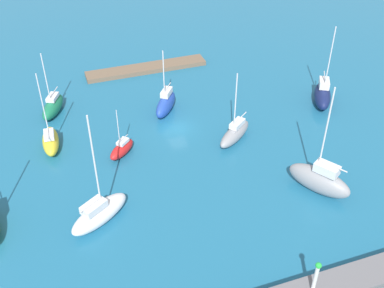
{
  "coord_description": "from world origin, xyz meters",
  "views": [
    {
      "loc": [
        15.95,
        51.55,
        37.04
      ],
      "look_at": [
        0.0,
        6.06,
        1.5
      ],
      "focal_mm": 43.41,
      "sensor_mm": 36.0,
      "label": 1
    }
  ],
  "objects_px": {
    "sailboat_white_mid_basin": "(99,213)",
    "sailboat_red_near_pier": "(122,149)",
    "sailboat_blue_lone_north": "(166,103)",
    "harbor_beacon": "(316,275)",
    "sailboat_gray_along_channel": "(320,179)",
    "sailboat_green_west_end": "(53,106)",
    "pier_dock": "(146,68)",
    "sailboat_navy_off_beacon": "(323,95)",
    "sailboat_gray_by_breakwater": "(235,133)",
    "sailboat_yellow_center_basin": "(50,141)"
  },
  "relations": [
    {
      "from": "sailboat_gray_along_channel",
      "to": "sailboat_white_mid_basin",
      "type": "distance_m",
      "value": 25.41
    },
    {
      "from": "sailboat_navy_off_beacon",
      "to": "sailboat_green_west_end",
      "type": "xyz_separation_m",
      "value": [
        38.82,
        -10.6,
        -0.32
      ]
    },
    {
      "from": "pier_dock",
      "to": "sailboat_yellow_center_basin",
      "type": "distance_m",
      "value": 24.79
    },
    {
      "from": "sailboat_blue_lone_north",
      "to": "sailboat_green_west_end",
      "type": "xyz_separation_m",
      "value": [
        15.74,
        -5.11,
        -0.26
      ]
    },
    {
      "from": "sailboat_gray_along_channel",
      "to": "sailboat_white_mid_basin",
      "type": "relative_size",
      "value": 1.02
    },
    {
      "from": "sailboat_white_mid_basin",
      "to": "sailboat_green_west_end",
      "type": "bearing_deg",
      "value": 62.95
    },
    {
      "from": "sailboat_yellow_center_basin",
      "to": "sailboat_red_near_pier",
      "type": "relative_size",
      "value": 1.58
    },
    {
      "from": "pier_dock",
      "to": "sailboat_navy_off_beacon",
      "type": "relative_size",
      "value": 1.66
    },
    {
      "from": "sailboat_navy_off_beacon",
      "to": "sailboat_green_west_end",
      "type": "relative_size",
      "value": 1.27
    },
    {
      "from": "sailboat_red_near_pier",
      "to": "sailboat_gray_by_breakwater",
      "type": "height_order",
      "value": "sailboat_gray_by_breakwater"
    },
    {
      "from": "sailboat_red_near_pier",
      "to": "sailboat_white_mid_basin",
      "type": "height_order",
      "value": "sailboat_white_mid_basin"
    },
    {
      "from": "sailboat_red_near_pier",
      "to": "sailboat_gray_by_breakwater",
      "type": "distance_m",
      "value": 15.24
    },
    {
      "from": "sailboat_red_near_pier",
      "to": "sailboat_navy_off_beacon",
      "type": "distance_m",
      "value": 31.56
    },
    {
      "from": "sailboat_blue_lone_north",
      "to": "harbor_beacon",
      "type": "bearing_deg",
      "value": 40.77
    },
    {
      "from": "sailboat_gray_along_channel",
      "to": "sailboat_red_near_pier",
      "type": "height_order",
      "value": "sailboat_gray_along_channel"
    },
    {
      "from": "sailboat_white_mid_basin",
      "to": "sailboat_red_near_pier",
      "type": "bearing_deg",
      "value": 33.24
    },
    {
      "from": "sailboat_gray_along_channel",
      "to": "sailboat_green_west_end",
      "type": "distance_m",
      "value": 39.13
    },
    {
      "from": "pier_dock",
      "to": "sailboat_navy_off_beacon",
      "type": "bearing_deg",
      "value": 139.22
    },
    {
      "from": "sailboat_yellow_center_basin",
      "to": "sailboat_gray_by_breakwater",
      "type": "height_order",
      "value": "sailboat_yellow_center_basin"
    },
    {
      "from": "harbor_beacon",
      "to": "sailboat_red_near_pier",
      "type": "bearing_deg",
      "value": -67.05
    },
    {
      "from": "sailboat_yellow_center_basin",
      "to": "sailboat_navy_off_beacon",
      "type": "height_order",
      "value": "sailboat_navy_off_beacon"
    },
    {
      "from": "sailboat_blue_lone_north",
      "to": "sailboat_red_near_pier",
      "type": "bearing_deg",
      "value": -10.76
    },
    {
      "from": "pier_dock",
      "to": "sailboat_yellow_center_basin",
      "type": "bearing_deg",
      "value": 44.77
    },
    {
      "from": "sailboat_blue_lone_north",
      "to": "sailboat_navy_off_beacon",
      "type": "relative_size",
      "value": 0.8
    },
    {
      "from": "sailboat_gray_along_channel",
      "to": "sailboat_navy_off_beacon",
      "type": "xyz_separation_m",
      "value": [
        -11.16,
        -17.08,
        -0.21
      ]
    },
    {
      "from": "sailboat_green_west_end",
      "to": "sailboat_gray_by_breakwater",
      "type": "xyz_separation_m",
      "value": [
        -22.49,
        15.02,
        -0.05
      ]
    },
    {
      "from": "sailboat_gray_along_channel",
      "to": "sailboat_blue_lone_north",
      "type": "relative_size",
      "value": 1.38
    },
    {
      "from": "sailboat_green_west_end",
      "to": "pier_dock",
      "type": "bearing_deg",
      "value": 143.28
    },
    {
      "from": "sailboat_gray_along_channel",
      "to": "sailboat_green_west_end",
      "type": "bearing_deg",
      "value": 13.38
    },
    {
      "from": "sailboat_blue_lone_north",
      "to": "sailboat_gray_by_breakwater",
      "type": "distance_m",
      "value": 12.0
    },
    {
      "from": "harbor_beacon",
      "to": "sailboat_yellow_center_basin",
      "type": "distance_m",
      "value": 37.74
    },
    {
      "from": "pier_dock",
      "to": "sailboat_green_west_end",
      "type": "xyz_separation_m",
      "value": [
        16.42,
        8.73,
        0.82
      ]
    },
    {
      "from": "sailboat_blue_lone_north",
      "to": "sailboat_red_near_pier",
      "type": "xyz_separation_m",
      "value": [
        8.37,
        8.0,
        -0.59
      ]
    },
    {
      "from": "sailboat_red_near_pier",
      "to": "pier_dock",
      "type": "bearing_deg",
      "value": -155.8
    },
    {
      "from": "harbor_beacon",
      "to": "sailboat_gray_by_breakwater",
      "type": "height_order",
      "value": "sailboat_gray_by_breakwater"
    },
    {
      "from": "sailboat_gray_along_channel",
      "to": "sailboat_white_mid_basin",
      "type": "bearing_deg",
      "value": 50.41
    },
    {
      "from": "sailboat_gray_along_channel",
      "to": "sailboat_navy_off_beacon",
      "type": "height_order",
      "value": "sailboat_gray_along_channel"
    },
    {
      "from": "sailboat_yellow_center_basin",
      "to": "sailboat_gray_by_breakwater",
      "type": "xyz_separation_m",
      "value": [
        -23.66,
        6.3,
        -0.08
      ]
    },
    {
      "from": "harbor_beacon",
      "to": "sailboat_gray_by_breakwater",
      "type": "bearing_deg",
      "value": -97.81
    },
    {
      "from": "sailboat_navy_off_beacon",
      "to": "harbor_beacon",
      "type": "bearing_deg",
      "value": -3.99
    },
    {
      "from": "sailboat_gray_by_breakwater",
      "to": "sailboat_yellow_center_basin",
      "type": "bearing_deg",
      "value": -52.23
    },
    {
      "from": "sailboat_blue_lone_north",
      "to": "sailboat_red_near_pier",
      "type": "relative_size",
      "value": 1.44
    },
    {
      "from": "harbor_beacon",
      "to": "sailboat_gray_along_channel",
      "type": "distance_m",
      "value": 15.62
    },
    {
      "from": "pier_dock",
      "to": "sailboat_green_west_end",
      "type": "relative_size",
      "value": 2.11
    },
    {
      "from": "sailboat_yellow_center_basin",
      "to": "sailboat_blue_lone_north",
      "type": "distance_m",
      "value": 17.29
    },
    {
      "from": "sailboat_red_near_pier",
      "to": "sailboat_green_west_end",
      "type": "relative_size",
      "value": 0.71
    },
    {
      "from": "sailboat_green_west_end",
      "to": "sailboat_gray_by_breakwater",
      "type": "distance_m",
      "value": 27.04
    },
    {
      "from": "sailboat_green_west_end",
      "to": "sailboat_gray_by_breakwater",
      "type": "bearing_deg",
      "value": 81.55
    },
    {
      "from": "harbor_beacon",
      "to": "sailboat_navy_off_beacon",
      "type": "bearing_deg",
      "value": -123.52
    },
    {
      "from": "sailboat_gray_along_channel",
      "to": "sailboat_white_mid_basin",
      "type": "height_order",
      "value": "sailboat_gray_along_channel"
    }
  ]
}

